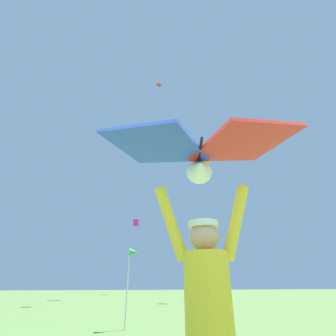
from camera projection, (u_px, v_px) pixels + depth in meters
name	position (u px, v px, depth m)	size (l,w,h in m)	color
kite_flyer_person	(209.00, 318.00, 1.69)	(0.81, 0.41, 1.92)	#424751
held_stunt_kite	(199.00, 150.00, 2.19)	(1.77, 1.12, 0.40)	black
distant_kite_orange_overhead_distant	(206.00, 162.00, 22.64)	(0.74, 0.73, 0.25)	orange
distant_kite_magenta_high_right	(206.00, 226.00, 25.15)	(0.92, 0.93, 0.30)	#DB2393
distant_kite_red_mid_left	(148.00, 128.00, 30.10)	(0.83, 0.80, 1.00)	red
distant_kite_red_low_left	(159.00, 85.00, 25.69)	(0.63, 0.63, 0.16)	red
distant_kite_magenta_mid_right	(136.00, 222.00, 35.10)	(0.89, 1.09, 1.17)	#DB2393
marker_flag	(133.00, 258.00, 7.58)	(0.30, 0.24, 2.19)	silver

